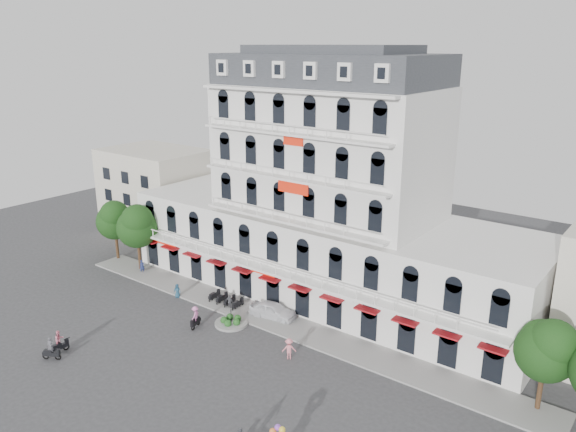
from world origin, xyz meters
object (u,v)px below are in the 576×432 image
at_px(rider_center, 195,316).
at_px(rider_west, 51,350).
at_px(parked_car, 273,310).
at_px(rider_southwest, 59,341).

bearing_deg(rider_center, rider_west, -44.45).
distance_m(parked_car, rider_west, 20.25).
bearing_deg(parked_car, rider_center, 132.62).
bearing_deg(rider_southwest, rider_west, -156.19).
bearing_deg(rider_west, parked_car, 29.15).
distance_m(parked_car, rider_southwest, 19.55).
xyz_separation_m(rider_west, rider_center, (5.66, 11.47, 0.21)).
bearing_deg(rider_southwest, parked_car, -32.15).
bearing_deg(parked_car, rider_southwest, 137.00).
xyz_separation_m(parked_car, rider_west, (-10.28, -17.45, 0.13)).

